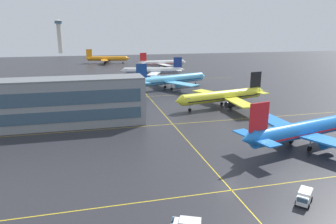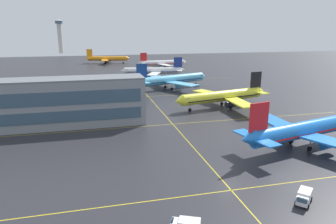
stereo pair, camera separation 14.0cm
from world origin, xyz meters
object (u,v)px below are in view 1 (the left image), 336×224
object	(u,v)px
control_tower	(59,34)
service_truck_red_van	(304,197)
airliner_far_left_stand	(153,71)
airliner_front_gate	(306,129)
airliner_distant_taxiway	(107,59)
airliner_second_row	(223,96)
airliner_far_right_stand	(162,63)
airliner_third_row	(171,80)

from	to	relation	value
control_tower	service_truck_red_van	bearing A→B (deg)	-79.47
airliner_far_left_stand	service_truck_red_van	world-z (taller)	airliner_far_left_stand
airliner_front_gate	airliner_distant_taxiway	size ratio (longest dim) A/B	1.08
airliner_second_row	airliner_far_right_stand	size ratio (longest dim) A/B	1.05
airliner_second_row	airliner_far_right_stand	bearing A→B (deg)	87.74
airliner_far_left_stand	control_tower	distance (m)	223.26
airliner_second_row	control_tower	bearing A→B (deg)	105.29
airliner_third_row	service_truck_red_van	size ratio (longest dim) A/B	9.43
airliner_third_row	service_truck_red_van	distance (m)	102.91
airliner_second_row	airliner_third_row	xyz separation A→B (m)	(-9.18, 39.57, 0.27)
service_truck_red_van	airliner_far_right_stand	bearing A→B (deg)	84.31
airliner_third_row	control_tower	size ratio (longest dim) A/B	1.04
airliner_far_right_stand	airliner_distant_taxiway	world-z (taller)	airliner_distant_taxiway
airliner_second_row	airliner_far_left_stand	distance (m)	76.65
airliner_third_row	airliner_far_right_stand	bearing A→B (deg)	80.02
airliner_third_row	airliner_far_left_stand	size ratio (longest dim) A/B	1.06
airliner_second_row	airliner_distant_taxiway	bearing A→B (deg)	101.32
airliner_distant_taxiway	control_tower	world-z (taller)	control_tower
airliner_far_left_stand	service_truck_red_van	xyz separation A→B (m)	(-2.74, -139.11, -2.85)
airliner_front_gate	service_truck_red_van	bearing A→B (deg)	-127.26
airliner_distant_taxiway	control_tower	distance (m)	134.92
airliner_front_gate	control_tower	world-z (taller)	control_tower
airliner_distant_taxiway	service_truck_red_van	distance (m)	226.36
airliner_front_gate	service_truck_red_van	world-z (taller)	airliner_front_gate
airliner_far_left_stand	control_tower	world-z (taller)	control_tower
airliner_second_row	airliner_third_row	bearing A→B (deg)	103.06
airliner_distant_taxiway	control_tower	bearing A→B (deg)	110.21
airliner_far_right_stand	airliner_front_gate	bearing A→B (deg)	-90.43
airliner_far_right_stand	control_tower	bearing A→B (deg)	116.17
airliner_third_row	control_tower	bearing A→B (deg)	105.64
airliner_far_left_stand	airliner_far_right_stand	distance (m)	44.99
airliner_second_row	airliner_distant_taxiway	size ratio (longest dim) A/B	1.04
airliner_second_row	airliner_far_left_stand	xyz separation A→B (m)	(-10.67, 75.91, -0.09)
service_truck_red_van	airliner_distant_taxiway	bearing A→B (deg)	94.83
service_truck_red_van	airliner_third_row	bearing A→B (deg)	87.64
airliner_front_gate	control_tower	distance (m)	339.38
airliner_third_row	control_tower	world-z (taller)	control_tower
control_tower	airliner_third_row	bearing A→B (deg)	-74.36
airliner_second_row	control_tower	world-z (taller)	control_tower
airliner_front_gate	airliner_far_right_stand	size ratio (longest dim) A/B	1.09
airliner_far_left_stand	airliner_distant_taxiway	world-z (taller)	airliner_far_left_stand
airliner_second_row	airliner_third_row	size ratio (longest dim) A/B	0.96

